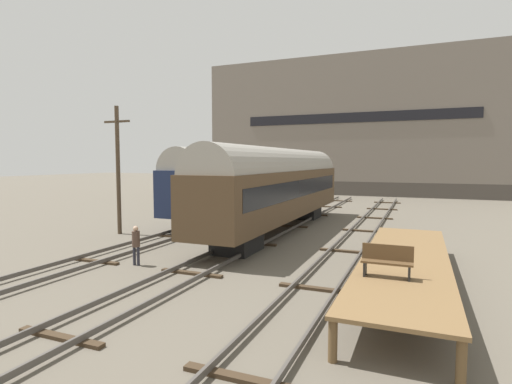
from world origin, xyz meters
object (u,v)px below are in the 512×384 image
train_car_brown (280,184)px  person_worker (136,242)px  bench (387,260)px  utility_pole (118,168)px  train_car_navy (237,179)px

train_car_brown → person_worker: bearing=-105.8°
bench → person_worker: bearing=171.6°
utility_pole → bench: bearing=-23.9°
bench → train_car_brown: bearing=122.0°
train_car_navy → bench: 19.73m
person_worker → utility_pole: size_ratio=0.22×
utility_pole → person_worker: bearing=-43.9°
person_worker → train_car_navy: bearing=98.3°
train_car_brown → person_worker: (-2.82, -9.99, -1.94)m
person_worker → utility_pole: 8.40m
train_car_brown → bench: bearing=-58.0°
train_car_navy → utility_pole: utility_pole is taller
train_car_brown → bench: size_ratio=13.53×
bench → utility_pole: bearing=156.1°
bench → person_worker: size_ratio=0.85×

